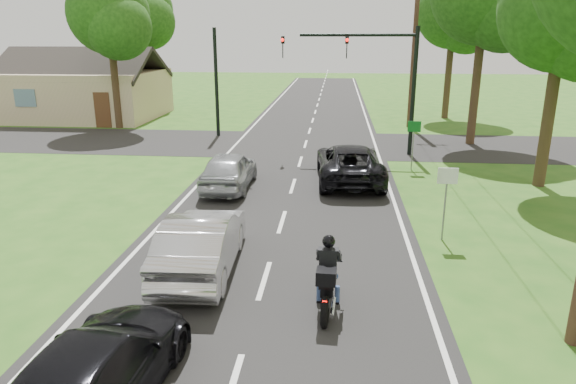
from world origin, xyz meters
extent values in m
plane|color=#285919|center=(0.00, 0.00, 0.00)|extent=(140.00, 140.00, 0.00)
cube|color=black|center=(0.00, 10.00, 0.01)|extent=(8.00, 100.00, 0.01)
cube|color=black|center=(0.00, 16.00, 0.01)|extent=(60.00, 7.00, 0.01)
torus|color=black|center=(1.55, -0.51, 0.30)|extent=(0.16, 0.60, 0.60)
torus|color=black|center=(1.48, -1.86, 0.30)|extent=(0.18, 0.66, 0.65)
cube|color=black|center=(1.52, -1.09, 0.57)|extent=(0.30, 0.87, 0.27)
sphere|color=black|center=(1.54, -0.87, 0.74)|extent=(0.31, 0.31, 0.31)
cube|color=black|center=(1.51, -1.41, 0.74)|extent=(0.33, 0.51, 0.09)
cube|color=#FF0C07|center=(1.48, -1.96, 0.59)|extent=(0.09, 0.03, 0.05)
cylinder|color=silver|center=(1.64, -1.60, 0.28)|extent=(0.12, 0.73, 0.08)
cylinder|color=black|center=(1.54, -0.69, 0.90)|extent=(0.56, 0.06, 0.03)
cube|color=black|center=(1.49, -1.68, 1.01)|extent=(0.42, 0.38, 0.29)
cube|color=black|center=(1.52, -1.23, 1.12)|extent=(0.37, 0.22, 0.54)
sphere|color=black|center=(1.52, -1.17, 1.55)|extent=(0.27, 0.27, 0.27)
cylinder|color=navy|center=(1.33, -0.92, 0.21)|extent=(0.11, 0.11, 0.41)
cylinder|color=navy|center=(1.73, -0.94, 0.21)|extent=(0.11, 0.11, 0.41)
imported|color=black|center=(2.16, 8.95, 0.75)|extent=(2.77, 5.46, 1.48)
imported|color=silver|center=(-1.59, 0.41, 0.75)|extent=(1.77, 4.57, 1.48)
imported|color=#A6AAAE|center=(-2.38, 7.50, 0.73)|extent=(1.69, 4.19, 1.43)
imported|color=black|center=(-1.96, -4.60, 0.67)|extent=(2.08, 4.60, 1.31)
cylinder|color=black|center=(5.20, 14.00, 3.00)|extent=(0.20, 0.20, 6.00)
cylinder|color=black|center=(2.50, 14.00, 5.60)|extent=(5.40, 0.14, 0.14)
imported|color=black|center=(2.00, 14.00, 5.05)|extent=(0.16, 0.36, 1.00)
imported|color=black|center=(-1.00, 14.00, 5.05)|extent=(0.16, 0.36, 1.00)
sphere|color=#FF0C07|center=(2.00, 13.82, 5.38)|extent=(0.16, 0.16, 0.16)
sphere|color=#FF0C07|center=(-1.00, 13.82, 5.38)|extent=(0.16, 0.16, 0.16)
cylinder|color=black|center=(-5.20, 18.00, 3.00)|extent=(0.20, 0.20, 6.00)
cylinder|color=#4D2F23|center=(6.20, 22.00, 5.00)|extent=(0.28, 0.28, 10.00)
cylinder|color=slate|center=(4.70, 3.00, 1.00)|extent=(0.05, 0.05, 2.00)
cube|color=silver|center=(4.70, 2.97, 1.90)|extent=(0.55, 0.04, 0.45)
cylinder|color=slate|center=(4.90, 11.00, 1.00)|extent=(0.05, 0.05, 2.00)
cube|color=#0C591E|center=(4.90, 10.97, 1.90)|extent=(0.55, 0.04, 0.45)
cylinder|color=#332316|center=(9.50, 9.00, 2.94)|extent=(0.44, 0.44, 5.88)
sphere|color=#173B10|center=(9.50, 9.00, 6.51)|extent=(4.50, 4.50, 4.50)
cylinder|color=#332316|center=(8.80, 17.00, 3.50)|extent=(0.44, 0.44, 7.00)
sphere|color=#173B10|center=(9.70, 16.28, 6.88)|extent=(4.32, 4.32, 4.32)
cylinder|color=#332316|center=(9.20, 26.00, 3.22)|extent=(0.44, 0.44, 6.44)
sphere|color=#173B10|center=(9.20, 26.00, 7.13)|extent=(4.95, 4.95, 4.95)
sphere|color=#173B10|center=(10.02, 25.34, 6.33)|extent=(3.96, 3.96, 3.96)
cylinder|color=#332316|center=(-12.00, 20.00, 3.08)|extent=(0.44, 0.44, 6.16)
sphere|color=#173B10|center=(-12.00, 20.00, 6.82)|extent=(4.80, 4.80, 4.80)
sphere|color=#173B10|center=(-11.20, 19.36, 6.05)|extent=(3.84, 3.84, 3.84)
cylinder|color=#332316|center=(-14.00, 30.00, 3.36)|extent=(0.44, 0.44, 6.72)
sphere|color=#173B10|center=(-14.00, 30.00, 7.44)|extent=(5.40, 5.40, 5.40)
sphere|color=#173B10|center=(-13.10, 29.28, 6.60)|extent=(4.32, 4.32, 4.32)
cube|color=tan|center=(-16.00, 24.00, 1.60)|extent=(10.00, 8.00, 3.20)
cube|color=black|center=(-16.00, 22.00, 3.70)|extent=(10.20, 4.00, 2.29)
cube|color=black|center=(-16.00, 26.00, 3.70)|extent=(10.20, 4.00, 2.29)
camera|label=1|loc=(1.60, -10.96, 5.60)|focal=32.00mm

